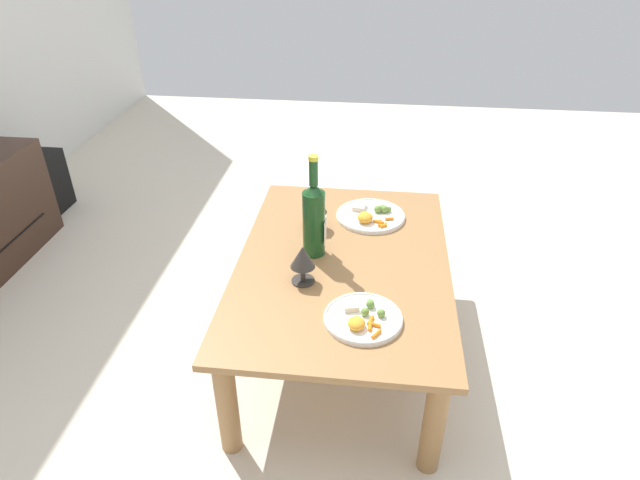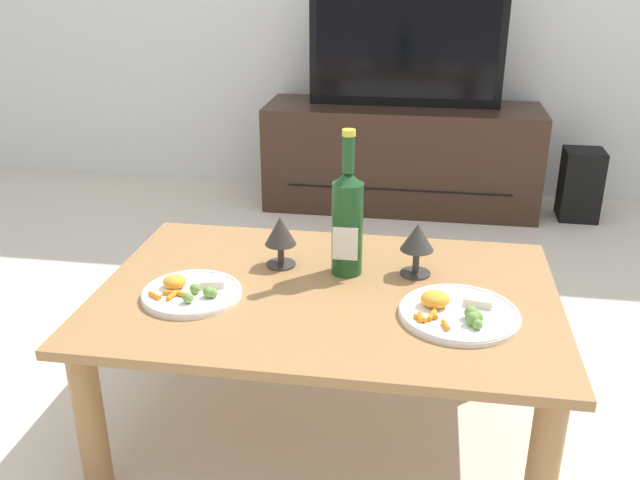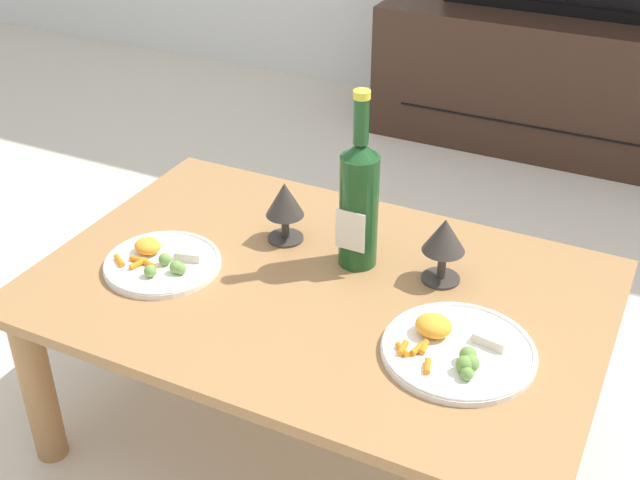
% 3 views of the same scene
% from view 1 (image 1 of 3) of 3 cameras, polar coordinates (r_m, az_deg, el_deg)
% --- Properties ---
extents(ground_plane, '(6.40, 6.40, 0.00)m').
position_cam_1_polar(ground_plane, '(2.27, 2.23, -11.12)').
color(ground_plane, beige).
extents(dining_table, '(1.17, 0.78, 0.43)m').
position_cam_1_polar(dining_table, '(2.04, 2.44, -3.71)').
color(dining_table, '#9E7042').
rests_on(dining_table, ground_plane).
extents(floor_speaker, '(0.19, 0.19, 0.35)m').
position_cam_1_polar(floor_speaker, '(3.54, -26.94, 5.58)').
color(floor_speaker, black).
rests_on(floor_speaker, ground_plane).
extents(wine_bottle, '(0.08, 0.09, 0.39)m').
position_cam_1_polar(wine_bottle, '(1.96, -0.65, 2.45)').
color(wine_bottle, '#19471E').
rests_on(wine_bottle, dining_table).
extents(goblet_left, '(0.09, 0.09, 0.14)m').
position_cam_1_polar(goblet_left, '(1.83, -1.84, -1.99)').
color(goblet_left, '#38332D').
rests_on(goblet_left, dining_table).
extents(goblet_right, '(0.09, 0.09, 0.15)m').
position_cam_1_polar(goblet_right, '(2.15, -0.44, 3.63)').
color(goblet_right, '#38332D').
rests_on(goblet_right, dining_table).
extents(dinner_plate_left, '(0.25, 0.25, 0.04)m').
position_cam_1_polar(dinner_plate_left, '(1.72, 4.55, -8.18)').
color(dinner_plate_left, white).
rests_on(dinner_plate_left, dining_table).
extents(dinner_plate_right, '(0.29, 0.29, 0.05)m').
position_cam_1_polar(dinner_plate_right, '(2.27, 5.37, 2.63)').
color(dinner_plate_right, white).
rests_on(dinner_plate_right, dining_table).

